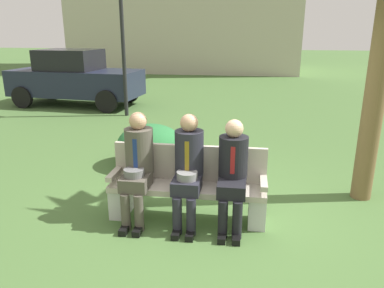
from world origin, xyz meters
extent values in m
plane|color=#456733|center=(0.00, 0.00, 0.00)|extent=(80.00, 80.00, 0.00)
cube|color=#B7AD9E|center=(-0.33, -0.16, 0.42)|extent=(1.89, 0.44, 0.07)
cube|color=#B7AD9E|center=(-0.33, 0.03, 0.68)|extent=(1.89, 0.06, 0.45)
cube|color=#B7AD9E|center=(-1.23, -0.16, 0.55)|extent=(0.08, 0.44, 0.06)
cube|color=#B7AD9E|center=(0.58, -0.16, 0.55)|extent=(0.08, 0.44, 0.06)
cube|color=silver|center=(-1.17, -0.16, 0.19)|extent=(0.20, 0.37, 0.38)
cube|color=silver|center=(0.52, -0.16, 0.19)|extent=(0.20, 0.37, 0.38)
cube|color=#4C473D|center=(-0.91, -0.33, 0.53)|extent=(0.32, 0.38, 0.16)
cylinder|color=#4C473D|center=(-0.99, -0.52, 0.23)|extent=(0.11, 0.11, 0.45)
cylinder|color=#4C473D|center=(-0.83, -0.52, 0.23)|extent=(0.11, 0.11, 0.45)
cube|color=black|center=(-0.99, -0.58, 0.04)|extent=(0.09, 0.22, 0.07)
cube|color=black|center=(-0.83, -0.58, 0.04)|extent=(0.09, 0.22, 0.07)
cylinder|color=#4C473D|center=(-0.91, -0.14, 0.85)|extent=(0.34, 0.34, 0.55)
cube|color=navy|center=(-0.91, -0.30, 0.87)|extent=(0.05, 0.01, 0.35)
sphere|color=tan|center=(-0.91, -0.14, 1.22)|extent=(0.21, 0.21, 0.21)
cylinder|color=#616161|center=(-0.92, -0.35, 0.66)|extent=(0.24, 0.24, 0.09)
cube|color=#23232D|center=(-0.30, -0.33, 0.53)|extent=(0.32, 0.38, 0.16)
cylinder|color=#23232D|center=(-0.38, -0.52, 0.23)|extent=(0.11, 0.11, 0.45)
cylinder|color=#23232D|center=(-0.22, -0.52, 0.23)|extent=(0.11, 0.11, 0.45)
cube|color=black|center=(-0.38, -0.58, 0.04)|extent=(0.09, 0.22, 0.07)
cube|color=black|center=(-0.22, -0.58, 0.04)|extent=(0.09, 0.22, 0.07)
cylinder|color=#23232D|center=(-0.30, -0.14, 0.85)|extent=(0.34, 0.34, 0.55)
cube|color=olive|center=(-0.30, -0.30, 0.87)|extent=(0.05, 0.01, 0.35)
sphere|color=tan|center=(-0.30, -0.14, 1.22)|extent=(0.21, 0.21, 0.21)
cylinder|color=gray|center=(-0.29, -0.35, 0.66)|extent=(0.24, 0.24, 0.09)
cube|color=black|center=(0.22, -0.33, 0.53)|extent=(0.32, 0.38, 0.16)
cylinder|color=black|center=(0.14, -0.52, 0.23)|extent=(0.11, 0.11, 0.45)
cylinder|color=black|center=(0.30, -0.52, 0.23)|extent=(0.11, 0.11, 0.45)
cube|color=black|center=(0.14, -0.58, 0.04)|extent=(0.09, 0.22, 0.07)
cube|color=black|center=(0.30, -0.58, 0.04)|extent=(0.09, 0.22, 0.07)
cylinder|color=black|center=(0.22, -0.14, 0.83)|extent=(0.34, 0.34, 0.50)
cube|color=maroon|center=(0.22, -0.30, 0.85)|extent=(0.05, 0.01, 0.32)
sphere|color=tan|center=(0.22, -0.14, 1.18)|extent=(0.21, 0.21, 0.21)
cylinder|color=brown|center=(1.98, 0.83, 1.86)|extent=(0.27, 0.27, 3.71)
ellipsoid|color=#266934|center=(-1.26, 1.64, 0.36)|extent=(1.15, 1.05, 0.72)
cube|color=#1E2338|center=(-4.83, 6.42, 0.70)|extent=(4.03, 1.92, 0.76)
cube|color=black|center=(-4.98, 6.44, 1.38)|extent=(1.82, 1.51, 0.60)
cylinder|color=black|center=(-3.40, 7.07, 0.32)|extent=(0.65, 0.20, 0.64)
cylinder|color=black|center=(-3.54, 5.52, 0.32)|extent=(0.65, 0.20, 0.64)
cylinder|color=black|center=(-6.12, 7.33, 0.32)|extent=(0.65, 0.20, 0.64)
cylinder|color=black|center=(-6.26, 5.78, 0.32)|extent=(0.65, 0.20, 0.64)
cylinder|color=black|center=(-2.89, 5.28, 1.76)|extent=(0.10, 0.10, 3.53)
camera|label=1|loc=(0.35, -4.22, 2.25)|focal=34.61mm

